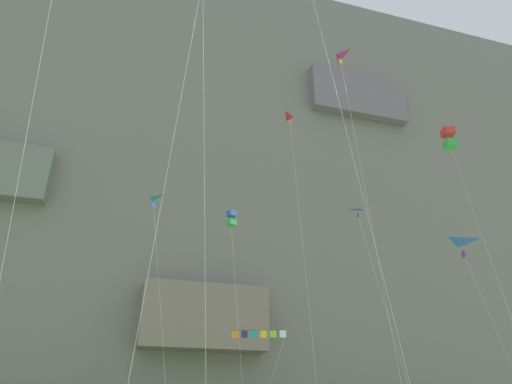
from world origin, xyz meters
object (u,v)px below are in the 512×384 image
at_px(kite_banner_near_cliff, 259,336).
at_px(kite_box_far_right, 231,219).
at_px(kite_delta_upper_left, 295,136).
at_px(kite_box_upper_right, 449,139).
at_px(kite_delta_far_left, 461,257).
at_px(kite_delta_front_field, 339,68).
at_px(kite_delta_high_left, 150,208).
at_px(kite_delta_low_center, 361,220).

distance_m(kite_banner_near_cliff, kite_box_far_right, 10.02).
relative_size(kite_delta_upper_left, kite_box_upper_right, 1.24).
bearing_deg(kite_box_far_right, kite_delta_far_left, -26.67).
xyz_separation_m(kite_banner_near_cliff, kite_delta_far_left, (13.24, -9.58, 4.96)).
distance_m(kite_box_far_right, kite_delta_front_field, 15.67).
distance_m(kite_banner_near_cliff, kite_delta_high_left, 13.79).
distance_m(kite_delta_upper_left, kite_delta_front_field, 6.68).
relative_size(kite_delta_low_center, kite_delta_front_field, 0.65).
distance_m(kite_delta_upper_left, kite_box_upper_right, 12.43).
relative_size(kite_box_far_right, kite_delta_low_center, 0.97).
height_order(kite_delta_high_left, kite_delta_far_left, kite_delta_high_left).
bearing_deg(kite_delta_front_field, kite_delta_high_left, 148.12).
distance_m(kite_delta_far_left, kite_delta_low_center, 9.15).
height_order(kite_delta_low_center, kite_delta_front_field, kite_delta_front_field).
xyz_separation_m(kite_delta_high_left, kite_delta_front_field, (13.70, -8.52, 10.86)).
bearing_deg(kite_box_far_right, kite_delta_low_center, -10.00).
xyz_separation_m(kite_delta_upper_left, kite_delta_far_left, (12.06, -2.66, -10.41)).
height_order(kite_delta_high_left, kite_box_far_right, kite_box_far_right).
xyz_separation_m(kite_delta_high_left, kite_box_far_right, (7.04, 0.84, 0.20)).
bearing_deg(kite_delta_low_center, kite_box_upper_right, -87.23).
relative_size(kite_banner_near_cliff, kite_delta_low_center, 0.48).
bearing_deg(kite_delta_front_field, kite_delta_far_left, 7.48).
bearing_deg(kite_delta_high_left, kite_delta_front_field, -31.88).
distance_m(kite_banner_near_cliff, kite_delta_low_center, 13.60).
bearing_deg(kite_delta_upper_left, kite_box_far_right, 126.83).
height_order(kite_delta_far_left, kite_delta_front_field, kite_delta_front_field).
distance_m(kite_delta_upper_left, kite_box_far_right, 9.01).
height_order(kite_box_upper_right, kite_delta_low_center, kite_box_upper_right).
height_order(kite_delta_high_left, kite_delta_low_center, kite_delta_low_center).
distance_m(kite_box_far_right, kite_delta_low_center, 11.67).
relative_size(kite_banner_near_cliff, kite_box_far_right, 0.49).
height_order(kite_banner_near_cliff, kite_box_upper_right, kite_box_upper_right).
distance_m(kite_banner_near_cliff, kite_delta_front_field, 23.17).
height_order(kite_banner_near_cliff, kite_delta_low_center, kite_delta_low_center).
distance_m(kite_delta_high_left, kite_delta_far_left, 24.68).
bearing_deg(kite_delta_high_left, kite_delta_upper_left, -22.53).
distance_m(kite_delta_far_left, kite_delta_front_field, 17.94).
height_order(kite_banner_near_cliff, kite_delta_upper_left, kite_delta_upper_left).
distance_m(kite_box_upper_right, kite_box_far_right, 18.59).
bearing_deg(kite_box_far_right, kite_banner_near_cliff, 26.83).
bearing_deg(kite_delta_upper_left, kite_box_upper_right, -47.07).
bearing_deg(kite_delta_high_left, kite_box_upper_right, -34.63).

